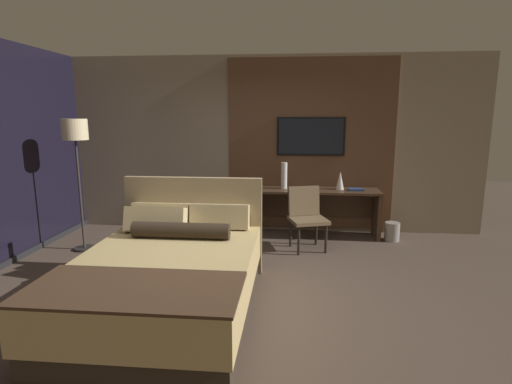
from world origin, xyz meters
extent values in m
plane|color=#4C3D33|center=(0.00, 0.00, 0.00)|extent=(16.00, 16.00, 0.00)
cube|color=gray|center=(0.00, 2.60, 1.40)|extent=(7.20, 0.06, 2.80)
cube|color=brown|center=(0.87, 2.56, 1.40)|extent=(2.62, 0.03, 2.70)
cube|color=#33281E|center=(-0.57, -0.46, 0.11)|extent=(1.56, 2.12, 0.22)
cube|color=tan|center=(-0.57, -0.46, 0.40)|extent=(1.60, 2.19, 0.37)
cube|color=#422D1E|center=(-0.57, -1.17, 0.60)|extent=(1.62, 0.77, 0.02)
cube|color=#998460|center=(-0.57, 0.68, 0.58)|extent=(1.64, 0.08, 1.16)
cube|color=tan|center=(-0.91, 0.54, 0.73)|extent=(0.67, 0.23, 0.31)
cube|color=tan|center=(-0.23, 0.54, 0.73)|extent=(0.67, 0.23, 0.31)
cube|color=tan|center=(-0.91, 0.33, 0.73)|extent=(0.67, 0.25, 0.32)
cylinder|color=#2D2319|center=(-0.57, 0.12, 0.67)|extent=(1.04, 0.17, 0.17)
cube|color=#422D1E|center=(0.87, 2.26, 0.72)|extent=(2.12, 0.53, 0.03)
cube|color=#422D1E|center=(-0.15, 2.26, 0.35)|extent=(0.06, 0.48, 0.71)
cube|color=#422D1E|center=(1.90, 2.26, 0.35)|extent=(0.06, 0.48, 0.71)
cube|color=#422D1E|center=(0.87, 2.51, 0.42)|extent=(2.00, 0.02, 0.35)
cube|color=black|center=(0.87, 2.52, 1.54)|extent=(1.06, 0.04, 0.60)
cube|color=black|center=(0.87, 2.50, 1.54)|extent=(1.00, 0.01, 0.55)
cube|color=brown|center=(0.83, 1.58, 0.43)|extent=(0.61, 0.59, 0.05)
cube|color=brown|center=(0.77, 1.77, 0.66)|extent=(0.46, 0.24, 0.42)
cylinder|color=black|center=(0.70, 1.34, 0.20)|extent=(0.04, 0.04, 0.40)
cylinder|color=black|center=(1.07, 1.46, 0.20)|extent=(0.04, 0.04, 0.40)
cylinder|color=black|center=(0.58, 1.70, 0.20)|extent=(0.04, 0.04, 0.40)
cylinder|color=black|center=(0.96, 1.82, 0.20)|extent=(0.04, 0.04, 0.40)
cylinder|color=#282623|center=(-2.32, 1.30, 0.01)|extent=(0.28, 0.28, 0.03)
cylinder|color=#332D28|center=(-2.32, 1.30, 0.79)|extent=(0.03, 0.03, 1.58)
cylinder|color=beige|center=(-2.32, 1.30, 1.68)|extent=(0.34, 0.34, 0.28)
cylinder|color=silver|center=(0.47, 2.32, 0.95)|extent=(0.10, 0.10, 0.41)
cone|color=silver|center=(1.33, 2.32, 0.88)|extent=(0.13, 0.13, 0.27)
cube|color=navy|center=(1.57, 2.24, 0.76)|extent=(0.23, 0.16, 0.03)
cylinder|color=gray|center=(2.12, 2.12, 0.14)|extent=(0.22, 0.22, 0.28)
camera|label=1|loc=(0.60, -3.86, 1.88)|focal=28.00mm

